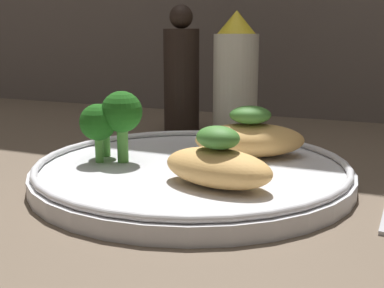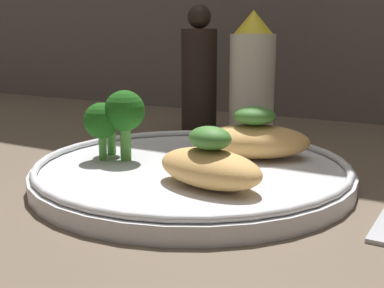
# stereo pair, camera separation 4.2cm
# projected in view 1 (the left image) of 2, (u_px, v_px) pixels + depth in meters

# --- Properties ---
(ground_plane) EXTENTS (1.80, 1.80, 0.01)m
(ground_plane) POSITION_uv_depth(u_px,v_px,m) (192.00, 186.00, 0.43)
(ground_plane) COLOR brown
(plate) EXTENTS (0.28, 0.28, 0.02)m
(plate) POSITION_uv_depth(u_px,v_px,m) (192.00, 170.00, 0.43)
(plate) COLOR silver
(plate) RESTS_ON ground_plane
(grilled_meat_front) EXTENTS (0.10, 0.07, 0.05)m
(grilled_meat_front) POSITION_uv_depth(u_px,v_px,m) (218.00, 164.00, 0.37)
(grilled_meat_front) COLOR tan
(grilled_meat_front) RESTS_ON plate
(grilled_meat_middle) EXTENTS (0.12, 0.09, 0.05)m
(grilled_meat_middle) POSITION_uv_depth(u_px,v_px,m) (250.00, 138.00, 0.46)
(grilled_meat_middle) COLOR tan
(grilled_meat_middle) RESTS_ON plate
(broccoli_bunch) EXTENTS (0.06, 0.05, 0.07)m
(broccoli_bunch) POSITION_uv_depth(u_px,v_px,m) (111.00, 118.00, 0.44)
(broccoli_bunch) COLOR #4C8E38
(broccoli_bunch) RESTS_ON plate
(sauce_bottle) EXTENTS (0.06, 0.06, 0.16)m
(sauce_bottle) POSITION_uv_depth(u_px,v_px,m) (236.00, 78.00, 0.61)
(sauce_bottle) COLOR silver
(sauce_bottle) RESTS_ON ground_plane
(pepper_grinder) EXTENTS (0.05, 0.05, 0.17)m
(pepper_grinder) POSITION_uv_depth(u_px,v_px,m) (181.00, 76.00, 0.64)
(pepper_grinder) COLOR black
(pepper_grinder) RESTS_ON ground_plane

